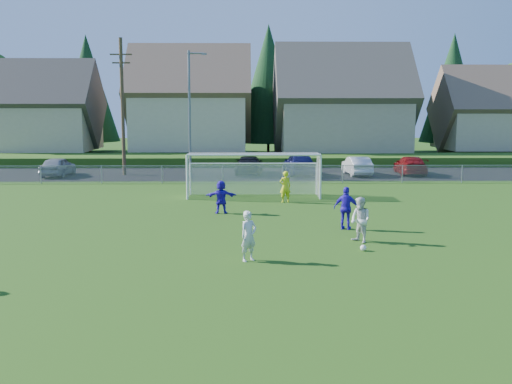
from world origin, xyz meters
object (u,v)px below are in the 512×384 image
at_px(player_white_a, 249,236).
at_px(player_blue_b, 221,197).
at_px(car_a, 58,166).
at_px(car_d, 249,165).
at_px(car_e, 299,164).
at_px(player_blue_a, 346,208).
at_px(car_g, 410,165).
at_px(soccer_goal, 254,168).
at_px(car_f, 357,166).
at_px(player_white_b, 360,220).
at_px(goalkeeper, 285,187).
at_px(soccer_ball, 363,248).

distance_m(player_white_a, player_blue_b, 9.00).
relative_size(car_a, car_d, 0.87).
bearing_deg(car_e, player_blue_a, 84.73).
xyz_separation_m(car_a, car_g, (26.11, 0.66, -0.02)).
height_order(player_blue_a, soccer_goal, soccer_goal).
bearing_deg(soccer_goal, player_blue_b, -106.65).
height_order(car_f, car_g, car_f).
bearing_deg(car_a, car_f, -177.28).
distance_m(car_e, car_f, 4.31).
bearing_deg(car_a, player_blue_b, 130.77).
relative_size(player_white_b, car_a, 0.41).
bearing_deg(car_g, goalkeeper, 56.61).
bearing_deg(car_g, player_blue_a, 72.63).
distance_m(car_a, car_g, 26.11).
height_order(soccer_ball, soccer_goal, soccer_goal).
distance_m(player_blue_b, soccer_goal, 5.70).
relative_size(player_white_b, car_d, 0.36).
bearing_deg(player_white_b, goalkeeper, 160.02).
bearing_deg(car_g, car_e, 6.02).
xyz_separation_m(player_white_a, car_e, (3.85, 25.03, -0.01)).
xyz_separation_m(car_d, car_g, (12.09, -0.48, -0.01)).
distance_m(goalkeeper, car_g, 16.61).
distance_m(player_blue_a, soccer_goal, 10.02).
xyz_separation_m(goalkeeper, soccer_goal, (-1.65, 2.17, 0.79)).
distance_m(car_d, car_f, 8.05).
distance_m(player_white_a, soccer_goal, 14.34).
bearing_deg(car_a, player_white_b, 131.41).
height_order(player_white_b, car_f, player_white_b).
relative_size(player_white_b, player_blue_b, 1.08).
bearing_deg(soccer_ball, car_g, 71.11).
bearing_deg(goalkeeper, car_g, -140.47).
relative_size(car_d, car_g, 1.01).
relative_size(player_blue_a, car_e, 0.37).
bearing_deg(player_blue_b, player_white_b, 128.94).
bearing_deg(car_d, soccer_goal, 94.97).
height_order(goalkeeper, car_g, goalkeeper).
height_order(player_blue_b, car_f, player_blue_b).
relative_size(soccer_ball, car_a, 0.05).
bearing_deg(player_white_a, player_blue_b, 60.53).
relative_size(car_d, car_e, 0.98).
relative_size(soccer_ball, player_white_a, 0.13).
bearing_deg(car_a, car_d, -173.43).
bearing_deg(soccer_goal, soccer_ball, -74.12).
bearing_deg(player_blue_a, soccer_goal, -46.66).
bearing_deg(soccer_goal, player_blue_a, -68.20).
bearing_deg(car_f, car_a, -2.54).
xyz_separation_m(soccer_ball, soccer_goal, (-3.70, 13.02, 1.52)).
xyz_separation_m(player_white_a, player_white_b, (4.19, 2.64, 0.02)).
height_order(soccer_ball, car_d, car_d).
xyz_separation_m(player_white_a, car_d, (0.15, 25.70, -0.15)).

